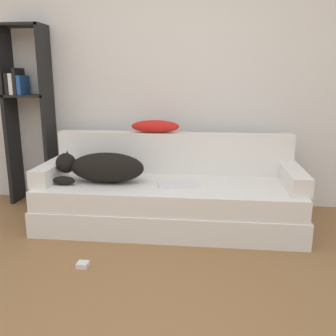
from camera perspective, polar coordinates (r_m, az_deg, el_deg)
The scene contains 10 objects.
wall_back at distance 3.74m, azimuth -0.74°, elevation 15.14°, with size 7.25×0.06×2.70m.
couch at distance 3.25m, azimuth 0.19°, elevation -5.51°, with size 2.20×0.85×0.38m.
couch_backrest at distance 3.49m, azimuth 0.84°, elevation 2.35°, with size 2.16×0.15×0.38m.
couch_arm_left at distance 3.43m, azimuth -17.11°, elevation -0.43°, with size 0.15×0.66×0.15m.
couch_arm_right at distance 3.22m, azimuth 18.64°, elevation -1.44°, with size 0.15×0.66×0.15m.
dog at distance 3.22m, azimuth -10.04°, elevation 0.10°, with size 0.76×0.31×0.26m.
laptop at distance 3.11m, azimuth 1.55°, elevation -2.46°, with size 0.36×0.27×0.02m.
throw_pillow at distance 3.45m, azimuth -1.97°, elevation 6.35°, with size 0.44×0.16×0.11m.
bookshelf at distance 3.97m, azimuth -20.67°, elevation 8.78°, with size 0.43×0.26×1.74m.
power_adapter at distance 2.69m, azimuth -12.86°, elevation -14.17°, with size 0.07×0.07×0.03m.
Camera 1 is at (0.47, -1.46, 1.26)m, focal length 40.00 mm.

